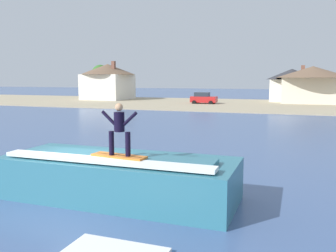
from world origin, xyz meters
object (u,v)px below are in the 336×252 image
Objects in this scene: car_near_shore at (203,98)px; surfboard at (119,156)px; surfer at (119,127)px; wave_crest at (119,177)px; house_small_cottage at (292,83)px; tree_tall_bare at (100,74)px; house_gabled_white at (312,81)px; house_with_chimney at (108,80)px.

surfboard is at bearing -79.21° from car_near_shore.
surfer is (0.06, -0.06, 0.92)m from surfboard.
house_small_cottage is at bearing 85.17° from wave_crest.
car_near_shore is 24.91m from tree_tall_bare.
car_near_shore is at bearing -158.27° from house_gabled_white.
wave_crest is 1.95× the size of car_near_shore.
surfer is 0.24× the size of tree_tall_bare.
house_gabled_white is at bearing 21.73° from car_near_shore.
house_gabled_white is (7.25, 50.37, 1.98)m from surfboard.
wave_crest is at bearing -98.66° from house_gabled_white.
car_near_shore is at bearing -15.19° from house_with_chimney.
tree_tall_bare is (-3.56, 3.48, 1.17)m from house_with_chimney.
house_small_cottage is (-3.09, 3.36, -0.28)m from house_gabled_white.
house_with_chimney is at bearing -172.29° from house_small_cottage.
tree_tall_bare is (-22.99, 8.76, 3.91)m from car_near_shore.
tree_tall_bare is (-31.08, 52.30, 4.13)m from wave_crest.
house_with_chimney is at bearing -44.39° from tree_tall_bare.
car_near_shore is 0.36× the size of house_gabled_white.
car_near_shore is at bearing -142.61° from house_small_cottage.
car_near_shore is 0.60× the size of tree_tall_bare.
surfer is at bearing -42.45° from surfboard.
tree_tall_bare is (-31.47, 52.93, 2.36)m from surfer.
house_small_cottage is at bearing 85.57° from surfboard.
house_with_chimney reaches higher than house_small_cottage.
house_gabled_white is at bearing 81.34° from wave_crest.
tree_tall_bare is at bearing -178.63° from house_small_cottage.
wave_crest is 60.98m from tree_tall_bare.
house_small_cottage is (4.16, 53.73, 1.70)m from surfboard.
wave_crest is 44.29m from car_near_shore.
surfboard is 50.92m from house_gabled_white.
surfboard is 56.75m from house_with_chimney.
surfer reaches higher than surfboard.
house_gabled_white is (7.58, 49.79, 2.83)m from wave_crest.
house_with_chimney is 5.11m from tree_tall_bare.
house_with_chimney is 35.12m from house_gabled_white.
house_gabled_white is 1.66× the size of tree_tall_bare.
surfer is (0.39, -0.63, 1.77)m from wave_crest.
surfer is 56.80m from house_with_chimney.
house_with_chimney is (-19.44, 5.28, 2.74)m from car_near_shore.
house_gabled_white is 38.76m from tree_tall_bare.
tree_tall_bare is (-31.41, 52.88, 3.28)m from surfboard.
surfboard is 0.18× the size of house_with_chimney.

